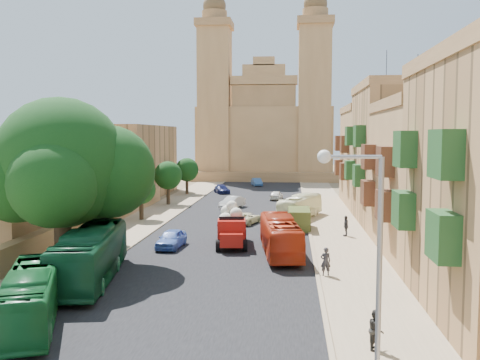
% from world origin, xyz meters
% --- Properties ---
extents(ground, '(260.00, 260.00, 0.00)m').
position_xyz_m(ground, '(0.00, 0.00, 0.00)').
color(ground, brown).
extents(road_surface, '(14.00, 140.00, 0.01)m').
position_xyz_m(road_surface, '(0.00, 30.00, 0.01)').
color(road_surface, black).
rests_on(road_surface, ground).
extents(sidewalk_east, '(5.00, 140.00, 0.01)m').
position_xyz_m(sidewalk_east, '(9.50, 30.00, 0.01)').
color(sidewalk_east, '#978063').
rests_on(sidewalk_east, ground).
extents(sidewalk_west, '(5.00, 140.00, 0.01)m').
position_xyz_m(sidewalk_west, '(-9.50, 30.00, 0.01)').
color(sidewalk_west, '#978063').
rests_on(sidewalk_west, ground).
extents(kerb_east, '(0.25, 140.00, 0.12)m').
position_xyz_m(kerb_east, '(7.00, 30.00, 0.06)').
color(kerb_east, '#978063').
rests_on(kerb_east, ground).
extents(kerb_west, '(0.25, 140.00, 0.12)m').
position_xyz_m(kerb_west, '(-7.00, 30.00, 0.06)').
color(kerb_west, '#978063').
rests_on(kerb_west, ground).
extents(townhouse_b, '(9.00, 14.00, 14.90)m').
position_xyz_m(townhouse_b, '(15.95, 11.00, 5.66)').
color(townhouse_b, '#A17649').
rests_on(townhouse_b, ground).
extents(townhouse_c, '(9.00, 14.00, 17.40)m').
position_xyz_m(townhouse_c, '(15.95, 25.00, 6.91)').
color(townhouse_c, '#AC7E4E').
rests_on(townhouse_c, ground).
extents(townhouse_d, '(9.00, 14.00, 15.90)m').
position_xyz_m(townhouse_d, '(15.95, 39.00, 6.16)').
color(townhouse_d, '#A17649').
rests_on(townhouse_d, ground).
extents(west_wall, '(1.00, 40.00, 1.80)m').
position_xyz_m(west_wall, '(-12.50, 20.00, 0.90)').
color(west_wall, '#A17649').
rests_on(west_wall, ground).
extents(west_building_low, '(10.00, 28.00, 8.40)m').
position_xyz_m(west_building_low, '(-18.00, 18.00, 4.20)').
color(west_building_low, olive).
rests_on(west_building_low, ground).
extents(west_building_mid, '(10.00, 22.00, 10.00)m').
position_xyz_m(west_building_mid, '(-18.00, 44.00, 5.00)').
color(west_building_mid, '#AC7E4E').
rests_on(west_building_mid, ground).
extents(church, '(28.00, 22.50, 36.30)m').
position_xyz_m(church, '(-0.00, 78.61, 9.52)').
color(church, '#A17649').
rests_on(church, ground).
extents(ficus_tree, '(11.14, 10.25, 11.14)m').
position_xyz_m(ficus_tree, '(-9.40, 4.01, 6.59)').
color(ficus_tree, '#322519').
rests_on(ficus_tree, ground).
extents(street_tree_a, '(3.27, 3.27, 5.02)m').
position_xyz_m(street_tree_a, '(-10.00, 12.00, 3.36)').
color(street_tree_a, '#322519').
rests_on(street_tree_a, ground).
extents(street_tree_b, '(2.99, 2.99, 4.59)m').
position_xyz_m(street_tree_b, '(-10.00, 24.00, 3.07)').
color(street_tree_b, '#322519').
rests_on(street_tree_b, ground).
extents(street_tree_c, '(3.53, 3.53, 5.42)m').
position_xyz_m(street_tree_c, '(-10.00, 36.00, 3.63)').
color(street_tree_c, '#322519').
rests_on(street_tree_c, ground).
extents(street_tree_d, '(3.46, 3.46, 5.32)m').
position_xyz_m(street_tree_d, '(-10.00, 48.00, 3.56)').
color(street_tree_d, '#322519').
rests_on(street_tree_d, ground).
extents(streetlamp, '(2.11, 0.44, 8.22)m').
position_xyz_m(streetlamp, '(7.72, -12.00, 5.20)').
color(streetlamp, gray).
rests_on(streetlamp, ground).
extents(red_truck, '(2.89, 6.10, 3.45)m').
position_xyz_m(red_truck, '(0.71, 12.03, 1.52)').
color(red_truck, '#AB150D').
rests_on(red_truck, ground).
extents(olive_pickup, '(2.07, 4.52, 1.86)m').
position_xyz_m(olive_pickup, '(6.08, 20.00, 0.91)').
color(olive_pickup, '#44511E').
rests_on(olive_pickup, ground).
extents(bus_green_south, '(5.27, 9.27, 2.54)m').
position_xyz_m(bus_green_south, '(-6.50, -6.33, 1.27)').
color(bus_green_south, '#135A27').
rests_on(bus_green_south, ground).
extents(bus_green_north, '(4.43, 11.57, 3.14)m').
position_xyz_m(bus_green_north, '(-6.50, 1.00, 1.57)').
color(bus_green_north, '#114E2A').
rests_on(bus_green_north, ground).
extents(bus_red_east, '(3.46, 9.94, 2.71)m').
position_xyz_m(bus_red_east, '(4.58, 9.19, 1.36)').
color(bus_red_east, '#B93014').
rests_on(bus_red_east, ground).
extents(bus_cream_east, '(4.91, 8.77, 2.40)m').
position_xyz_m(bus_cream_east, '(6.28, 26.53, 1.20)').
color(bus_cream_east, '#FFFACD').
rests_on(bus_cream_east, ground).
extents(car_blue_a, '(1.94, 4.25, 1.41)m').
position_xyz_m(car_blue_a, '(-3.83, 10.70, 0.71)').
color(car_blue_a, '#4D73CA').
rests_on(car_blue_a, ground).
extents(car_white_a, '(2.97, 4.46, 1.39)m').
position_xyz_m(car_white_a, '(-1.65, 33.47, 0.70)').
color(car_white_a, beige).
rests_on(car_white_a, ground).
extents(car_cream, '(2.94, 4.31, 1.10)m').
position_xyz_m(car_cream, '(1.05, 22.49, 0.55)').
color(car_cream, beige).
rests_on(car_cream, ground).
extents(car_dkblue, '(3.17, 4.56, 1.23)m').
position_xyz_m(car_dkblue, '(-5.00, 49.33, 0.61)').
color(car_dkblue, '#111745').
rests_on(car_dkblue, ground).
extents(car_white_b, '(1.91, 3.74, 1.22)m').
position_xyz_m(car_white_b, '(3.33, 42.11, 0.61)').
color(car_white_b, white).
rests_on(car_white_b, ground).
extents(car_blue_b, '(2.31, 4.18, 1.31)m').
position_xyz_m(car_blue_b, '(-0.57, 61.55, 0.65)').
color(car_blue_b, '#36619B').
rests_on(car_blue_b, ground).
extents(pedestrian_a, '(0.70, 0.52, 1.78)m').
position_xyz_m(pedestrian_a, '(7.50, 3.61, 0.89)').
color(pedestrian_a, '#2D2A2F').
rests_on(pedestrian_a, ground).
extents(pedestrian_b, '(0.76, 0.90, 1.64)m').
position_xyz_m(pedestrian_b, '(8.83, -7.71, 0.82)').
color(pedestrian_b, '#2A2723').
rests_on(pedestrian_b, ground).
extents(pedestrian_c, '(0.52, 1.08, 1.78)m').
position_xyz_m(pedestrian_c, '(10.03, 16.81, 0.89)').
color(pedestrian_c, '#37373A').
rests_on(pedestrian_c, ground).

